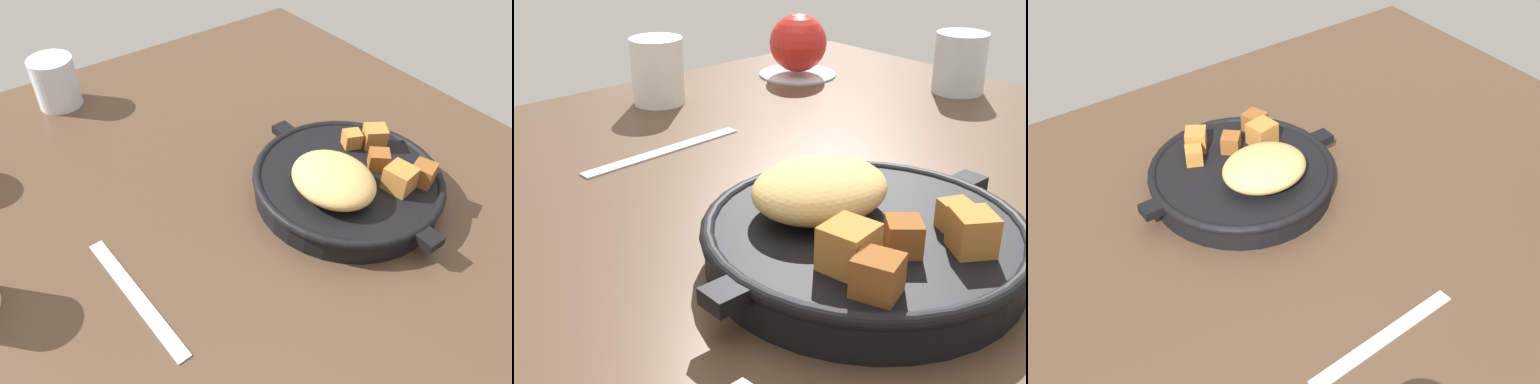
{
  "view_description": "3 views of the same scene",
  "coord_description": "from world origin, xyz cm",
  "views": [
    {
      "loc": [
        -31.57,
        26.54,
        45.26
      ],
      "look_at": [
        4.24,
        0.26,
        4.82
      ],
      "focal_mm": 35.22,
      "sensor_mm": 36.0,
      "label": 1
    },
    {
      "loc": [
        -33.74,
        -41.14,
        26.99
      ],
      "look_at": [
        -0.75,
        -3.38,
        3.64
      ],
      "focal_mm": 47.81,
      "sensor_mm": 36.0,
      "label": 2
    },
    {
      "loc": [
        37.64,
        48.9,
        57.54
      ],
      "look_at": [
        1.24,
        -2.29,
        6.05
      ],
      "focal_mm": 47.75,
      "sensor_mm": 36.0,
      "label": 3
    }
  ],
  "objects": [
    {
      "name": "cast_iron_skillet",
      "position": [
        0.91,
        -11.76,
        2.62
      ],
      "size": [
        29.01,
        24.67,
        7.4
      ],
      "color": "black",
      "rests_on": "ground_plane"
    },
    {
      "name": "ground_plane",
      "position": [
        0.0,
        0.0,
        -1.2
      ],
      "size": [
        109.89,
        87.67,
        2.4
      ],
      "primitive_type": "cube",
      "color": "#473323"
    },
    {
      "name": "butter_knife",
      "position": [
        2.58,
        17.73,
        0.18
      ],
      "size": [
        19.61,
        2.62,
        0.36
      ],
      "primitive_type": "cube",
      "rotation": [
        0.0,
        0.0,
        0.05
      ],
      "color": "silver",
      "rests_on": "ground_plane"
    }
  ]
}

